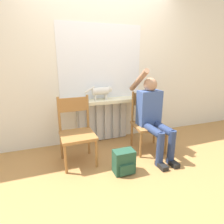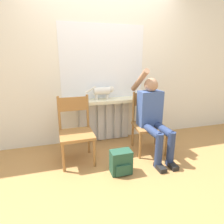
% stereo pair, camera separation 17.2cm
% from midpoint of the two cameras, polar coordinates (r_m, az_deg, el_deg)
% --- Properties ---
extents(ground_plane, '(12.00, 12.00, 0.00)m').
position_cam_midpoint_polar(ground_plane, '(2.47, 3.64, -18.74)').
color(ground_plane, '#B27F47').
extents(wall_with_window, '(7.00, 0.06, 2.70)m').
position_cam_midpoint_polar(wall_with_window, '(3.19, -5.12, 14.98)').
color(wall_with_window, white).
rests_on(wall_with_window, ground_plane).
extents(radiator, '(0.89, 0.08, 0.70)m').
position_cam_midpoint_polar(radiator, '(3.29, -4.33, -2.70)').
color(radiator, silver).
rests_on(radiator, ground_plane).
extents(windowsill, '(1.45, 0.29, 0.05)m').
position_cam_midpoint_polar(windowsill, '(3.09, -3.98, 3.36)').
color(windowsill, beige).
rests_on(windowsill, radiator).
extents(window_glass, '(1.39, 0.01, 1.18)m').
position_cam_midpoint_polar(window_glass, '(3.15, -4.95, 14.83)').
color(window_glass, white).
rests_on(window_glass, windowsill).
extents(chair_left, '(0.46, 0.46, 0.91)m').
position_cam_midpoint_polar(chair_left, '(2.62, -12.57, -5.70)').
color(chair_left, '#9E6B38').
rests_on(chair_left, ground_plane).
extents(chair_right, '(0.50, 0.50, 0.91)m').
position_cam_midpoint_polar(chair_right, '(2.95, 9.20, -3.01)').
color(chair_right, '#9E6B38').
rests_on(chair_right, ground_plane).
extents(person, '(0.36, 1.02, 1.28)m').
position_cam_midpoint_polar(person, '(2.79, 10.60, -0.49)').
color(person, navy).
rests_on(person, ground_plane).
extents(cat, '(0.47, 0.12, 0.23)m').
position_cam_midpoint_polar(cat, '(3.07, -4.77, 6.36)').
color(cat, silver).
rests_on(cat, windowsill).
extents(backpack, '(0.26, 0.20, 0.30)m').
position_cam_midpoint_polar(backpack, '(2.44, 1.58, -15.01)').
color(backpack, '#234C38').
rests_on(backpack, ground_plane).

